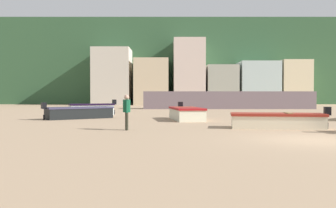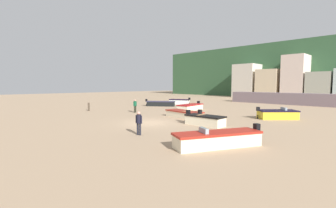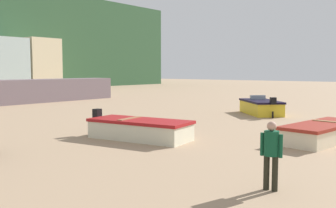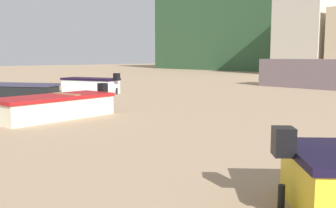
{
  "view_description": "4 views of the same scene",
  "coord_description": "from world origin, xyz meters",
  "px_view_note": "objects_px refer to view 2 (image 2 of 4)",
  "views": [
    {
      "loc": [
        -5.25,
        -13.57,
        1.63
      ],
      "look_at": [
        -5.31,
        8.0,
        1.09
      ],
      "focal_mm": 40.8,
      "sensor_mm": 36.0,
      "label": 1
    },
    {
      "loc": [
        15.93,
        -13.56,
        3.44
      ],
      "look_at": [
        -4.36,
        6.77,
        1.05
      ],
      "focal_mm": 24.99,
      "sensor_mm": 36.0,
      "label": 2
    },
    {
      "loc": [
        -15.54,
        0.2,
        2.8
      ],
      "look_at": [
        0.77,
        13.14,
        0.96
      ],
      "focal_mm": 41.47,
      "sensor_mm": 36.0,
      "label": 3
    },
    {
      "loc": [
        8.65,
        4.67,
        2.18
      ],
      "look_at": [
        0.44,
        12.09,
        0.8
      ],
      "focal_mm": 41.13,
      "sensor_mm": 36.0,
      "label": 4
    }
  ],
  "objects_px": {
    "boat_cream_3": "(205,120)",
    "boat_white_5": "(179,102)",
    "boat_black_0": "(161,104)",
    "beach_walker_foreground": "(135,105)",
    "boat_cream_1": "(184,114)",
    "boat_cream_6": "(190,107)",
    "boat_yellow_2": "(277,114)",
    "beach_walker_distant": "(139,121)",
    "mooring_post_near_water": "(89,107)",
    "boat_cream_4": "(218,139)"
  },
  "relations": [
    {
      "from": "boat_cream_3",
      "to": "boat_white_5",
      "type": "relative_size",
      "value": 0.98
    },
    {
      "from": "boat_black_0",
      "to": "beach_walker_foreground",
      "type": "distance_m",
      "value": 9.15
    },
    {
      "from": "boat_cream_1",
      "to": "boat_cream_6",
      "type": "distance_m",
      "value": 7.26
    },
    {
      "from": "boat_yellow_2",
      "to": "boat_cream_6",
      "type": "relative_size",
      "value": 0.84
    },
    {
      "from": "boat_black_0",
      "to": "beach_walker_distant",
      "type": "distance_m",
      "value": 21.54
    },
    {
      "from": "boat_white_5",
      "to": "beach_walker_foreground",
      "type": "relative_size",
      "value": 2.3
    },
    {
      "from": "boat_cream_1",
      "to": "boat_yellow_2",
      "type": "height_order",
      "value": "boat_yellow_2"
    },
    {
      "from": "boat_black_0",
      "to": "boat_cream_1",
      "type": "distance_m",
      "value": 13.36
    },
    {
      "from": "boat_black_0",
      "to": "boat_yellow_2",
      "type": "bearing_deg",
      "value": 51.11
    },
    {
      "from": "boat_yellow_2",
      "to": "boat_cream_3",
      "type": "relative_size",
      "value": 1.05
    },
    {
      "from": "boat_black_0",
      "to": "boat_cream_3",
      "type": "distance_m",
      "value": 18.19
    },
    {
      "from": "boat_yellow_2",
      "to": "boat_cream_3",
      "type": "height_order",
      "value": "boat_yellow_2"
    },
    {
      "from": "boat_cream_3",
      "to": "boat_yellow_2",
      "type": "bearing_deg",
      "value": 159.42
    },
    {
      "from": "boat_cream_6",
      "to": "mooring_post_near_water",
      "type": "bearing_deg",
      "value": 40.76
    },
    {
      "from": "boat_cream_1",
      "to": "mooring_post_near_water",
      "type": "height_order",
      "value": "mooring_post_near_water"
    },
    {
      "from": "boat_white_5",
      "to": "beach_walker_distant",
      "type": "xyz_separation_m",
      "value": [
        14.68,
        -20.33,
        0.49
      ]
    },
    {
      "from": "boat_white_5",
      "to": "beach_walker_foreground",
      "type": "distance_m",
      "value": 13.36
    },
    {
      "from": "boat_cream_1",
      "to": "boat_cream_3",
      "type": "distance_m",
      "value": 4.85
    },
    {
      "from": "beach_walker_distant",
      "to": "boat_cream_3",
      "type": "bearing_deg",
      "value": -112.18
    },
    {
      "from": "boat_white_5",
      "to": "boat_cream_6",
      "type": "relative_size",
      "value": 0.81
    },
    {
      "from": "beach_walker_distant",
      "to": "mooring_post_near_water",
      "type": "bearing_deg",
      "value": -29.36
    },
    {
      "from": "boat_yellow_2",
      "to": "beach_walker_foreground",
      "type": "relative_size",
      "value": 2.37
    },
    {
      "from": "boat_cream_3",
      "to": "beach_walker_foreground",
      "type": "height_order",
      "value": "beach_walker_foreground"
    },
    {
      "from": "boat_cream_1",
      "to": "boat_white_5",
      "type": "relative_size",
      "value": 1.27
    },
    {
      "from": "boat_cream_4",
      "to": "boat_black_0",
      "type": "bearing_deg",
      "value": -9.85
    },
    {
      "from": "boat_black_0",
      "to": "boat_cream_3",
      "type": "xyz_separation_m",
      "value": [
        15.52,
        -9.49,
        0.03
      ]
    },
    {
      "from": "boat_black_0",
      "to": "mooring_post_near_water",
      "type": "xyz_separation_m",
      "value": [
        -1.7,
        -11.34,
        0.13
      ]
    },
    {
      "from": "boat_white_5",
      "to": "beach_walker_foreground",
      "type": "height_order",
      "value": "beach_walker_foreground"
    },
    {
      "from": "mooring_post_near_water",
      "to": "boat_cream_3",
      "type": "bearing_deg",
      "value": 6.13
    },
    {
      "from": "boat_yellow_2",
      "to": "mooring_post_near_water",
      "type": "relative_size",
      "value": 3.56
    },
    {
      "from": "boat_cream_4",
      "to": "boat_cream_6",
      "type": "bearing_deg",
      "value": -19.75
    },
    {
      "from": "boat_cream_1",
      "to": "beach_walker_distant",
      "type": "relative_size",
      "value": 2.93
    },
    {
      "from": "boat_cream_4",
      "to": "boat_white_5",
      "type": "height_order",
      "value": "boat_white_5"
    },
    {
      "from": "boat_yellow_2",
      "to": "beach_walker_distant",
      "type": "xyz_separation_m",
      "value": [
        -3.83,
        -14.57,
        0.5
      ]
    },
    {
      "from": "boat_cream_1",
      "to": "boat_cream_6",
      "type": "relative_size",
      "value": 1.04
    },
    {
      "from": "boat_cream_3",
      "to": "beach_walker_distant",
      "type": "height_order",
      "value": "beach_walker_distant"
    },
    {
      "from": "beach_walker_distant",
      "to": "boat_black_0",
      "type": "bearing_deg",
      "value": -61.29
    },
    {
      "from": "beach_walker_foreground",
      "to": "beach_walker_distant",
      "type": "relative_size",
      "value": 1.0
    },
    {
      "from": "boat_yellow_2",
      "to": "boat_cream_4",
      "type": "relative_size",
      "value": 0.75
    },
    {
      "from": "boat_cream_6",
      "to": "beach_walker_distant",
      "type": "bearing_deg",
      "value": 109.05
    },
    {
      "from": "boat_cream_3",
      "to": "mooring_post_near_water",
      "type": "xyz_separation_m",
      "value": [
        -17.22,
        -1.85,
        0.1
      ]
    },
    {
      "from": "boat_yellow_2",
      "to": "beach_walker_distant",
      "type": "distance_m",
      "value": 15.08
    },
    {
      "from": "boat_cream_6",
      "to": "boat_cream_3",
      "type": "bearing_deg",
      "value": 127.29
    },
    {
      "from": "boat_black_0",
      "to": "boat_cream_1",
      "type": "height_order",
      "value": "boat_black_0"
    },
    {
      "from": "boat_cream_4",
      "to": "boat_cream_6",
      "type": "relative_size",
      "value": 1.12
    },
    {
      "from": "boat_white_5",
      "to": "boat_cream_4",
      "type": "bearing_deg",
      "value": -156.0
    },
    {
      "from": "boat_cream_3",
      "to": "boat_cream_6",
      "type": "xyz_separation_m",
      "value": [
        -8.38,
        8.27,
        -0.03
      ]
    },
    {
      "from": "boat_cream_3",
      "to": "boat_white_5",
      "type": "distance_m",
      "value": 20.96
    },
    {
      "from": "boat_yellow_2",
      "to": "boat_cream_4",
      "type": "bearing_deg",
      "value": -38.06
    },
    {
      "from": "boat_black_0",
      "to": "boat_cream_4",
      "type": "distance_m",
      "value": 24.84
    }
  ]
}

